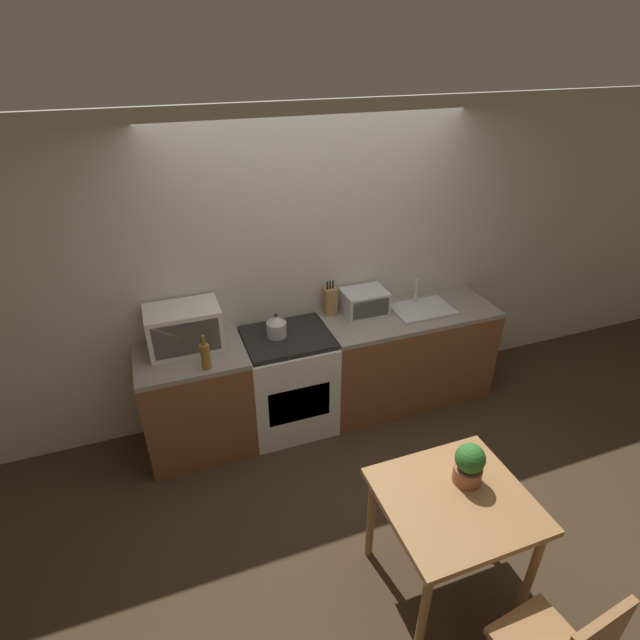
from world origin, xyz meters
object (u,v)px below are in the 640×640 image
object	(u,v)px
bottle	(205,356)
dining_table	(454,510)
stove_range	(288,381)
toaster_oven	(364,302)
microwave	(184,328)
kettle	(276,326)

from	to	relation	value
bottle	dining_table	distance (m)	1.93
stove_range	toaster_oven	size ratio (longest dim) A/B	2.41
toaster_oven	microwave	bearing A→B (deg)	-178.71
kettle	bottle	size ratio (longest dim) A/B	0.74
stove_range	toaster_oven	bearing A→B (deg)	11.08
bottle	toaster_oven	size ratio (longest dim) A/B	0.72
microwave	toaster_oven	world-z (taller)	microwave
kettle	stove_range	bearing A→B (deg)	-22.73
kettle	toaster_oven	bearing A→B (deg)	8.04
bottle	dining_table	size ratio (longest dim) A/B	0.33
microwave	toaster_oven	bearing A→B (deg)	1.29
kettle	microwave	bearing A→B (deg)	173.36
kettle	microwave	distance (m)	0.71
toaster_oven	dining_table	bearing A→B (deg)	-98.61
kettle	microwave	world-z (taller)	microwave
bottle	stove_range	bearing A→B (deg)	18.30
microwave	dining_table	xyz separation A→B (m)	(1.23, -1.86, -0.42)
stove_range	kettle	world-z (taller)	kettle
bottle	toaster_oven	distance (m)	1.46
toaster_oven	kettle	bearing A→B (deg)	-171.96
microwave	kettle	bearing A→B (deg)	-6.64
stove_range	toaster_oven	distance (m)	0.94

